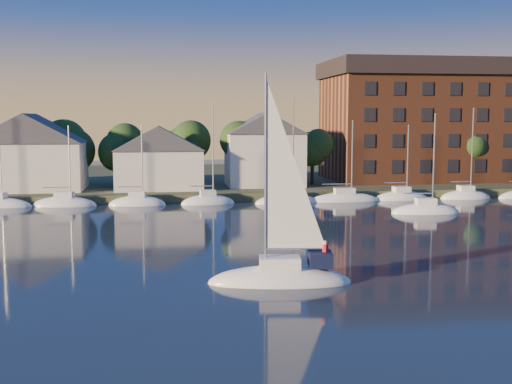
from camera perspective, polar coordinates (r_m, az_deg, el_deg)
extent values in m
plane|color=black|center=(28.61, 3.54, -14.00)|extent=(260.00, 260.00, 0.00)
cube|color=#384025|center=(101.85, -5.15, 0.89)|extent=(160.00, 50.00, 2.00)
cube|color=brown|center=(79.04, -4.22, -0.74)|extent=(120.00, 3.00, 1.00)
cube|color=white|center=(86.00, -19.33, 2.18)|extent=(13.00, 9.00, 6.00)
cube|color=white|center=(83.46, -8.60, 2.01)|extent=(11.00, 8.00, 5.00)
cube|color=white|center=(86.45, 0.72, 2.90)|extent=(10.00, 8.00, 7.00)
cube|color=brown|center=(99.43, 15.20, 5.46)|extent=(30.00, 16.00, 15.00)
cube|color=black|center=(99.67, 15.35, 10.47)|extent=(31.00, 17.00, 2.40)
cylinder|color=#3A291A|center=(91.80, -21.16, 1.58)|extent=(0.50, 0.50, 3.50)
sphere|color=#1C3A15|center=(91.55, -21.28, 4.35)|extent=(5.40, 5.40, 5.40)
cylinder|color=#3A291A|center=(90.36, -16.21, 1.69)|extent=(0.50, 0.50, 3.50)
sphere|color=#1C3A15|center=(90.11, -16.30, 4.51)|extent=(5.40, 5.40, 5.40)
cylinder|color=#3A291A|center=(89.61, -11.14, 1.79)|extent=(0.50, 0.50, 3.50)
sphere|color=#1C3A15|center=(89.35, -11.20, 4.63)|extent=(5.40, 5.40, 5.40)
cylinder|color=#3A291A|center=(89.57, -6.02, 1.87)|extent=(0.50, 0.50, 3.50)
sphere|color=#1C3A15|center=(89.32, -6.05, 4.72)|extent=(5.40, 5.40, 5.40)
cylinder|color=#3A291A|center=(90.24, -0.93, 1.94)|extent=(0.50, 0.50, 3.50)
sphere|color=#1C3A15|center=(89.99, -0.94, 4.77)|extent=(5.40, 5.40, 5.40)
cylinder|color=#3A291A|center=(91.61, 4.04, 2.00)|extent=(0.50, 0.50, 3.50)
sphere|color=#1C3A15|center=(91.37, 4.06, 4.78)|extent=(5.40, 5.40, 5.40)
cylinder|color=#3A291A|center=(93.65, 8.83, 2.03)|extent=(0.50, 0.50, 3.50)
sphere|color=#1C3A15|center=(93.41, 8.88, 4.76)|extent=(5.40, 5.40, 5.40)
cylinder|color=#3A291A|center=(96.31, 13.38, 2.06)|extent=(0.50, 0.50, 3.50)
sphere|color=#1C3A15|center=(96.07, 13.45, 4.70)|extent=(5.40, 5.40, 5.40)
cylinder|color=#3A291A|center=(99.54, 17.67, 2.07)|extent=(0.50, 0.50, 3.50)
sphere|color=#1C3A15|center=(99.31, 17.76, 4.63)|extent=(5.40, 5.40, 5.40)
cylinder|color=#3A291A|center=(103.29, 21.67, 2.06)|extent=(0.50, 0.50, 3.50)
sphere|color=#1C3A15|center=(103.07, 21.77, 4.53)|extent=(5.40, 5.40, 5.40)
cylinder|color=#A5A8AD|center=(77.36, -21.56, 3.08)|extent=(0.16, 0.16, 10.00)
ellipsoid|color=white|center=(76.58, -16.08, -1.22)|extent=(7.50, 2.40, 2.20)
cube|color=white|center=(76.42, -16.11, -0.25)|extent=(2.10, 1.32, 0.70)
cylinder|color=#A5A8AD|center=(75.93, -15.66, 3.24)|extent=(0.16, 0.16, 10.00)
cylinder|color=#A5A8AD|center=(76.45, -16.75, 0.37)|extent=(3.15, 0.12, 0.12)
ellipsoid|color=white|center=(75.91, -10.09, -1.13)|extent=(7.50, 2.40, 2.20)
cube|color=white|center=(75.75, -10.11, -0.15)|extent=(2.10, 1.32, 0.70)
cylinder|color=#A5A8AD|center=(75.33, -9.61, 3.37)|extent=(0.16, 0.16, 10.00)
cylinder|color=#A5A8AD|center=(75.68, -10.75, 0.47)|extent=(3.15, 0.12, 0.12)
ellipsoid|color=white|center=(76.07, -4.06, -1.03)|extent=(7.50, 2.40, 2.20)
cube|color=white|center=(75.91, -4.06, -0.05)|extent=(2.10, 1.32, 0.70)
cylinder|color=#A5A8AD|center=(75.58, -3.52, 3.46)|extent=(0.16, 0.16, 10.00)
cylinder|color=#A5A8AD|center=(75.76, -4.69, 0.57)|extent=(3.15, 0.12, 0.12)
ellipsoid|color=white|center=(77.07, 1.89, -0.91)|extent=(7.50, 2.40, 2.20)
cube|color=white|center=(76.91, 1.89, 0.05)|extent=(2.10, 1.32, 0.70)
cylinder|color=#A5A8AD|center=(76.66, 2.46, 3.51)|extent=(0.16, 0.16, 10.00)
cylinder|color=#A5A8AD|center=(76.68, 1.29, 0.67)|extent=(3.15, 0.12, 0.12)
ellipsoid|color=white|center=(78.87, 7.62, -0.80)|extent=(7.50, 2.40, 2.20)
cube|color=white|center=(78.72, 7.63, 0.14)|extent=(2.10, 1.32, 0.70)
cylinder|color=#A5A8AD|center=(78.55, 8.21, 3.52)|extent=(0.16, 0.16, 10.00)
cylinder|color=#A5A8AD|center=(78.41, 7.06, 0.75)|extent=(3.15, 0.12, 0.12)
ellipsoid|color=white|center=(81.43, 13.04, -0.68)|extent=(7.50, 2.40, 2.20)
cube|color=white|center=(81.28, 13.06, 0.23)|extent=(2.10, 1.32, 0.70)
cylinder|color=#A5A8AD|center=(81.18, 13.64, 3.50)|extent=(0.16, 0.16, 10.00)
cylinder|color=#A5A8AD|center=(80.89, 12.53, 0.82)|extent=(3.15, 0.12, 0.12)
ellipsoid|color=white|center=(84.66, 18.09, -0.56)|extent=(7.50, 2.40, 2.20)
cube|color=white|center=(84.52, 18.12, 0.31)|extent=(2.10, 1.32, 0.70)
cylinder|color=#A5A8AD|center=(84.50, 18.69, 3.45)|extent=(0.16, 0.16, 10.00)
cylinder|color=#A5A8AD|center=(84.07, 17.64, 0.88)|extent=(3.15, 0.12, 0.12)
ellipsoid|color=white|center=(39.67, 2.12, -8.10)|extent=(9.11, 3.92, 2.20)
cube|color=white|center=(39.36, 2.13, -6.27)|extent=(2.65, 1.86, 0.70)
cylinder|color=#A5A8AD|center=(38.47, 0.85, 1.78)|extent=(0.16, 0.16, 11.77)
cylinder|color=#A5A8AD|center=(39.25, 3.55, -5.05)|extent=(3.69, 0.58, 0.12)
cube|color=black|center=(39.53, 5.73, -5.95)|extent=(1.60, 1.87, 0.90)
ellipsoid|color=white|center=(70.42, 14.82, -1.84)|extent=(7.57, 3.25, 2.20)
cube|color=white|center=(70.25, 14.85, -0.79)|extent=(2.19, 1.58, 0.70)
cylinder|color=#A5A8AD|center=(70.05, 15.53, 2.83)|extent=(0.16, 0.16, 9.61)
cylinder|color=#A5A8AD|center=(69.91, 14.24, -0.11)|extent=(3.08, 0.45, 0.12)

